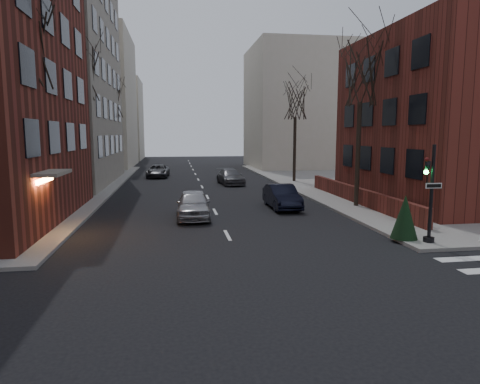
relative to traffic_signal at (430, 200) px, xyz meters
The scene contains 18 objects.
building_right_brick 13.65m from the traffic_signal, 49.44° to the left, with size 12.00×14.00×11.00m, color maroon.
low_wall_right 10.18m from the traffic_signal, 82.24° to the left, with size 0.35×16.00×1.00m, color maroon.
building_distant_la 51.89m from the traffic_signal, 116.50° to the left, with size 14.00×16.00×18.00m, color beige.
building_distant_ra 42.05m from the traffic_signal, 80.23° to the left, with size 14.00×14.00×16.00m, color beige.
building_distant_lb 66.59m from the traffic_signal, 108.38° to the left, with size 10.00×12.00×14.00m, color beige.
traffic_signal is the anchor object (origin of this frame).
tree_left_a 18.66m from the traffic_signal, 163.35° to the left, with size 4.18×4.18×10.26m.
tree_left_b 24.87m from the traffic_signal, 134.54° to the left, with size 4.40×4.40×10.80m.
tree_left_c 35.76m from the traffic_signal, 118.36° to the left, with size 3.96×3.96×9.72m.
tree_right_a 10.92m from the traffic_signal, 84.53° to the left, with size 3.96×3.96×9.72m.
tree_right_b 23.71m from the traffic_signal, 87.85° to the left, with size 3.74×3.74×9.18m.
streetlamp_near 20.86m from the traffic_signal, 141.13° to the left, with size 0.36×0.36×6.28m.
streetlamp_far 36.81m from the traffic_signal, 116.06° to the left, with size 0.36×0.36×6.28m.
parked_sedan 10.32m from the traffic_signal, 111.46° to the left, with size 1.55×4.44×1.46m, color black.
car_lane_silver 11.87m from the traffic_signal, 141.78° to the left, with size 1.79×4.45×1.52m, color #9A9A9F.
car_lane_gray 23.15m from the traffic_signal, 103.15° to the left, with size 1.93×4.74×1.38m, color #46474C.
car_lane_far 32.28m from the traffic_signal, 111.85° to the left, with size 2.18×4.74×1.32m, color #3C3C40.
evergreen_shrub 1.26m from the traffic_signal, 131.53° to the left, with size 1.12×1.12×1.87m, color black.
Camera 1 is at (-2.30, -6.82, 4.59)m, focal length 32.00 mm.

